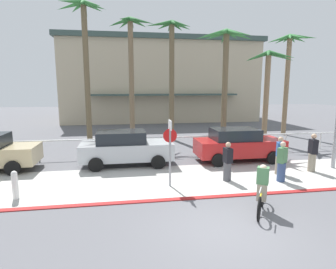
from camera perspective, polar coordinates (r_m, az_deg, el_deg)
name	(u,v)px	position (r m, az deg, el deg)	size (l,w,h in m)	color
ground_plane	(167,149)	(17.25, -0.26, -2.96)	(80.00, 80.00, 0.00)	#5B5B60
sidewalk_strip	(188,179)	(11.75, 4.20, -9.03)	(44.00, 4.00, 0.02)	beige
curb_paint	(202,197)	(9.94, 6.93, -12.63)	(44.00, 0.24, 0.03)	maroon
building_backdrop	(158,81)	(34.25, -1.98, 10.93)	(21.64, 12.11, 9.01)	#BCAD8E
rail_fence	(171,140)	(15.63, 0.60, -1.14)	(28.05, 0.08, 1.04)	white
stop_sign_bike_lane	(170,144)	(10.48, 0.42, -1.88)	(0.52, 0.56, 2.56)	gray
bollard_2	(15,185)	(10.90, -28.73, -8.96)	(0.20, 0.20, 1.00)	white
palm_tree_2	(85,39)	(19.49, -16.60, 18.09)	(3.07, 3.30, 9.14)	brown
palm_tree_3	(131,48)	(20.47, -7.58, 17.17)	(3.23, 3.65, 8.51)	#756047
palm_tree_4	(171,52)	(20.14, 0.68, 16.45)	(3.17, 3.03, 8.27)	brown
palm_tree_5	(225,55)	(18.25, 11.57, 15.52)	(3.60, 3.58, 7.27)	brown
palm_tree_6	(268,74)	(20.29, 19.71, 11.47)	(3.39, 3.37, 6.17)	#846B4C
palm_tree_7	(289,58)	(23.91, 23.40, 14.07)	(3.31, 3.29, 7.72)	#846B4C
car_silver_1	(126,148)	(13.70, -8.63, -2.68)	(4.40, 2.02, 1.69)	#B2B7BC
car_red_2	(238,144)	(14.76, 14.06, -1.97)	(4.40, 2.02, 1.69)	red
cyclist_yellow_0	(262,190)	(9.12, 18.60, -10.61)	(1.04, 1.56, 1.50)	black
pedestrian_0	(280,157)	(13.07, 21.78, -4.32)	(0.41, 0.46, 1.67)	gray
pedestrian_1	(228,163)	(11.56, 12.05, -5.77)	(0.35, 0.43, 1.61)	#4C4C51
pedestrian_2	(312,154)	(14.10, 27.37, -3.58)	(0.36, 0.43, 1.74)	gray
pedestrian_3	(282,163)	(12.12, 22.18, -5.48)	(0.48, 0.44, 1.65)	#384C7A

